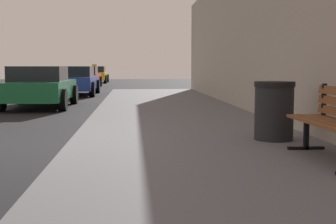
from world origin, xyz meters
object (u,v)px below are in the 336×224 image
Objects in this scene: trash_bin at (274,111)px; car_green at (40,87)px; car_blue at (75,80)px; car_red at (84,77)px; car_yellow at (95,74)px.

trash_bin is 0.22× the size of car_green.
car_green is 6.29m from car_blue.
trash_bin is 0.20× the size of car_red.
car_green is 13.81m from car_red.
car_yellow is (-5.07, 29.39, 0.05)m from trash_bin.
car_red is 7.85m from car_yellow.
trash_bin is at bearing -76.75° from car_red.
car_blue is 7.54m from car_red.
car_blue is 1.01× the size of car_yellow.
car_yellow reaches higher than car_blue.
car_blue reaches higher than trash_bin.
car_green and car_blue have the same top height.
trash_bin is 9.21m from car_green.
trash_bin is at bearing -57.06° from car_green.
car_green is at bearing -92.62° from car_blue.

